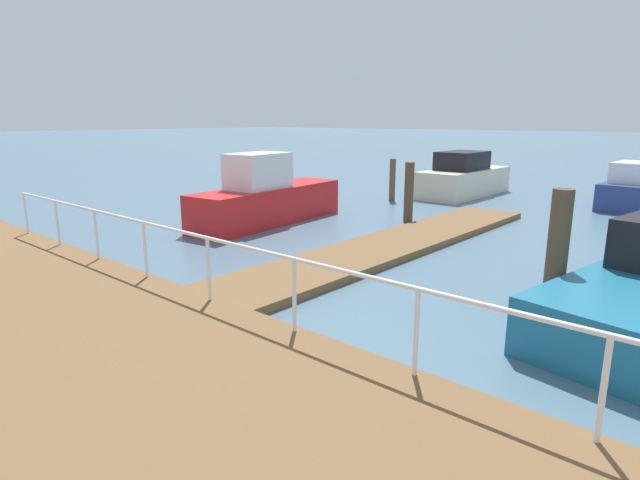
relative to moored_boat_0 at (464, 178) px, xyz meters
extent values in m
plane|color=slate|center=(-13.30, 6.16, -0.77)|extent=(300.00, 300.00, 0.00)
cube|color=brown|center=(-10.27, -2.96, -0.68)|extent=(13.05, 2.00, 0.18)
cylinder|color=white|center=(-16.45, -9.31, 0.15)|extent=(0.06, 0.06, 1.05)
cylinder|color=white|center=(-16.45, -7.38, 0.15)|extent=(0.06, 0.06, 1.05)
cylinder|color=white|center=(-16.45, -5.44, 0.15)|extent=(0.06, 0.06, 1.05)
cylinder|color=white|center=(-16.45, -3.51, 0.15)|extent=(0.06, 0.06, 1.05)
cylinder|color=white|center=(-16.45, -1.57, 0.15)|extent=(0.06, 0.06, 1.05)
cylinder|color=white|center=(-16.45, 0.36, 0.15)|extent=(0.06, 0.06, 1.05)
cylinder|color=white|center=(-16.45, 2.30, 0.15)|extent=(0.06, 0.06, 1.05)
cylinder|color=white|center=(-16.45, 4.24, 0.15)|extent=(0.06, 0.06, 1.05)
cylinder|color=white|center=(-16.45, -7.38, 0.68)|extent=(0.06, 23.22, 0.06)
cylinder|color=brown|center=(-12.46, -7.68, 0.33)|extent=(0.34, 0.34, 2.21)
cylinder|color=brown|center=(-3.40, 1.52, 0.10)|extent=(0.25, 0.25, 1.73)
cylinder|color=brown|center=(-6.87, -1.39, 0.21)|extent=(0.30, 0.30, 1.96)
cube|color=beige|center=(0.06, 0.00, -0.19)|extent=(5.38, 1.98, 1.16)
cube|color=black|center=(-0.25, 0.00, 0.78)|extent=(2.41, 1.57, 0.79)
cube|color=red|center=(-9.92, 2.03, -0.18)|extent=(6.06, 2.23, 1.17)
cube|color=white|center=(-10.38, 1.98, 0.96)|extent=(2.11, 1.48, 1.11)
cube|color=navy|center=(1.67, -6.44, -0.27)|extent=(5.04, 1.94, 1.01)
cube|color=white|center=(0.93, -6.41, 0.61)|extent=(2.05, 1.47, 0.75)
camera|label=1|loc=(-21.28, -10.14, 2.53)|focal=28.78mm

